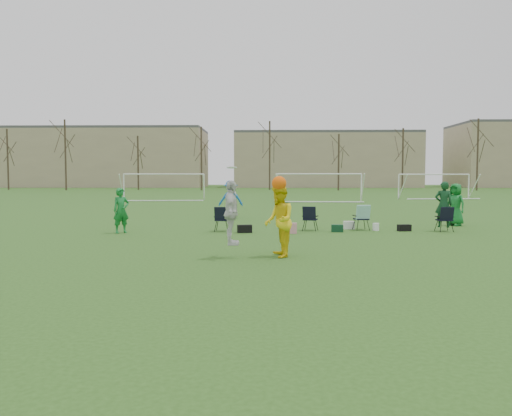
{
  "coord_description": "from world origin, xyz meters",
  "views": [
    {
      "loc": [
        -0.67,
        -11.66,
        2.12
      ],
      "look_at": [
        -0.94,
        2.42,
        1.25
      ],
      "focal_mm": 35.0,
      "sensor_mm": 36.0,
      "label": 1
    }
  ],
  "objects_px": {
    "goal_left": "(164,179)",
    "goal_right": "(434,179)",
    "fielder_blue": "(231,199)",
    "fielder_green_far": "(455,205)",
    "goal_mid": "(319,179)",
    "fielder_green_near": "(121,211)",
    "center_contest": "(263,217)"
  },
  "relations": [
    {
      "from": "fielder_green_far",
      "to": "goal_right",
      "type": "bearing_deg",
      "value": 127.51
    },
    {
      "from": "goal_right",
      "to": "fielder_blue",
      "type": "bearing_deg",
      "value": -135.68
    },
    {
      "from": "center_contest",
      "to": "goal_left",
      "type": "distance_m",
      "value": 33.85
    },
    {
      "from": "goal_mid",
      "to": "goal_right",
      "type": "relative_size",
      "value": 1.01
    },
    {
      "from": "fielder_blue",
      "to": "goal_right",
      "type": "relative_size",
      "value": 0.26
    },
    {
      "from": "fielder_green_near",
      "to": "fielder_blue",
      "type": "bearing_deg",
      "value": 23.92
    },
    {
      "from": "fielder_green_far",
      "to": "goal_mid",
      "type": "bearing_deg",
      "value": 153.78
    },
    {
      "from": "center_contest",
      "to": "goal_left",
      "type": "bearing_deg",
      "value": 105.89
    },
    {
      "from": "fielder_blue",
      "to": "goal_left",
      "type": "bearing_deg",
      "value": -77.61
    },
    {
      "from": "fielder_green_far",
      "to": "fielder_green_near",
      "type": "bearing_deg",
      "value": -112.82
    },
    {
      "from": "fielder_green_near",
      "to": "goal_mid",
      "type": "bearing_deg",
      "value": 29.5
    },
    {
      "from": "center_contest",
      "to": "goal_mid",
      "type": "bearing_deg",
      "value": 81.2
    },
    {
      "from": "goal_left",
      "to": "goal_right",
      "type": "distance_m",
      "value": 26.31
    },
    {
      "from": "goal_mid",
      "to": "goal_right",
      "type": "distance_m",
      "value": 13.42
    },
    {
      "from": "goal_mid",
      "to": "fielder_blue",
      "type": "bearing_deg",
      "value": -105.87
    },
    {
      "from": "fielder_blue",
      "to": "fielder_green_far",
      "type": "height_order",
      "value": "fielder_blue"
    },
    {
      "from": "fielder_green_far",
      "to": "goal_mid",
      "type": "relative_size",
      "value": 0.25
    },
    {
      "from": "goal_mid",
      "to": "goal_right",
      "type": "height_order",
      "value": "same"
    },
    {
      "from": "fielder_green_near",
      "to": "goal_mid",
      "type": "height_order",
      "value": "goal_mid"
    },
    {
      "from": "goal_mid",
      "to": "fielder_green_far",
      "type": "bearing_deg",
      "value": -76.49
    },
    {
      "from": "fielder_green_near",
      "to": "goal_right",
      "type": "bearing_deg",
      "value": 16.04
    },
    {
      "from": "fielder_green_near",
      "to": "fielder_green_far",
      "type": "relative_size",
      "value": 0.93
    },
    {
      "from": "center_contest",
      "to": "goal_mid",
      "type": "distance_m",
      "value": 30.93
    },
    {
      "from": "fielder_green_near",
      "to": "fielder_blue",
      "type": "relative_size",
      "value": 0.88
    },
    {
      "from": "fielder_green_near",
      "to": "goal_mid",
      "type": "relative_size",
      "value": 0.23
    },
    {
      "from": "fielder_green_near",
      "to": "fielder_blue",
      "type": "distance_m",
      "value": 7.89
    },
    {
      "from": "fielder_blue",
      "to": "fielder_green_far",
      "type": "xyz_separation_m",
      "value": [
        10.12,
        -3.83,
        -0.05
      ]
    },
    {
      "from": "goal_right",
      "to": "goal_left",
      "type": "bearing_deg",
      "value": -179.25
    },
    {
      "from": "goal_left",
      "to": "goal_mid",
      "type": "xyz_separation_m",
      "value": [
        14.0,
        -2.0,
        0.0
      ]
    },
    {
      "from": "fielder_green_far",
      "to": "goal_mid",
      "type": "height_order",
      "value": "goal_mid"
    },
    {
      "from": "fielder_green_near",
      "to": "goal_left",
      "type": "xyz_separation_m",
      "value": [
        -3.85,
        26.9,
        1.07
      ]
    },
    {
      "from": "fielder_green_near",
      "to": "goal_left",
      "type": "distance_m",
      "value": 27.2
    }
  ]
}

